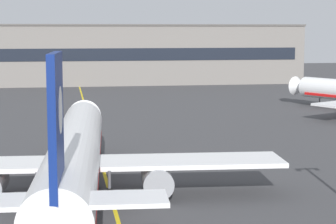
% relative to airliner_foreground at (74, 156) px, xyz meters
% --- Properties ---
extents(taxiway_centreline, '(1.05, 180.00, 0.01)m').
position_rel_airliner_foreground_xyz_m(taxiway_centreline, '(2.74, 15.27, -3.37)').
color(taxiway_centreline, yellow).
rests_on(taxiway_centreline, ground).
extents(airliner_foreground, '(32.25, 41.52, 11.65)m').
position_rel_airliner_foreground_xyz_m(airliner_foreground, '(0.00, 0.00, 0.00)').
color(airliner_foreground, white).
rests_on(airliner_foreground, ground).
extents(safety_cone_by_nose_gear, '(0.44, 0.44, 0.55)m').
position_rel_airliner_foreground_xyz_m(safety_cone_by_nose_gear, '(0.38, 15.37, -3.11)').
color(safety_cone_by_nose_gear, orange).
rests_on(safety_cone_by_nose_gear, ground).
extents(terminal_building, '(116.80, 12.40, 14.01)m').
position_rel_airliner_foreground_xyz_m(terminal_building, '(-2.60, 102.24, 3.64)').
color(terminal_building, slate).
rests_on(terminal_building, ground).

